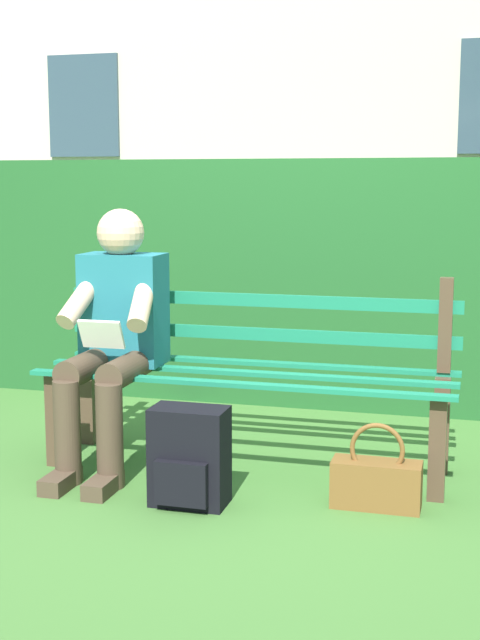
% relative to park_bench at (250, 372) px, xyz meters
% --- Properties ---
extents(ground, '(60.00, 60.00, 0.00)m').
position_rel_park_bench_xyz_m(ground, '(0.00, 0.07, -0.44)').
color(ground, '#3D6B2D').
extents(park_bench, '(1.90, 0.52, 0.89)m').
position_rel_park_bench_xyz_m(park_bench, '(0.00, 0.00, 0.00)').
color(park_bench, '#4C3828').
rests_on(park_bench, ground).
extents(person_seated, '(0.44, 0.73, 1.19)m').
position_rel_park_bench_xyz_m(person_seated, '(0.60, 0.18, 0.20)').
color(person_seated, '#1E6672').
rests_on(person_seated, ground).
extents(hedge_backdrop, '(6.48, 0.70, 1.51)m').
position_rel_park_bench_xyz_m(hedge_backdrop, '(-0.44, -1.37, 0.31)').
color(hedge_backdrop, '#1E5123').
rests_on(hedge_backdrop, ground).
extents(backpack, '(0.31, 0.25, 0.41)m').
position_rel_park_bench_xyz_m(backpack, '(0.10, 0.58, -0.24)').
color(backpack, black).
rests_on(backpack, ground).
extents(handbag, '(0.36, 0.14, 0.35)m').
position_rel_park_bench_xyz_m(handbag, '(-0.64, 0.41, -0.33)').
color(handbag, brown).
rests_on(handbag, ground).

